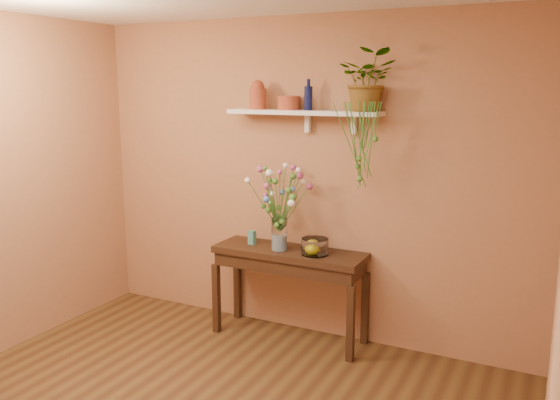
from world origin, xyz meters
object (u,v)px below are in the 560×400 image
at_px(terracotta_jug, 258,95).
at_px(glass_vase, 279,236).
at_px(spider_plant, 368,80).
at_px(blue_bottle, 308,98).
at_px(bouquet, 280,191).
at_px(glass_bowl, 315,247).
at_px(sideboard, 289,263).

height_order(terracotta_jug, glass_vase, terracotta_jug).
bearing_deg(spider_plant, blue_bottle, 178.89).
xyz_separation_m(terracotta_jug, bouquet, (0.27, -0.11, -0.77)).
bearing_deg(glass_bowl, sideboard, 172.17).
bearing_deg(glass_bowl, glass_vase, -178.27).
height_order(bouquet, glass_bowl, bouquet).
height_order(spider_plant, glass_bowl, spider_plant).
xyz_separation_m(sideboard, glass_bowl, (0.25, -0.03, 0.18)).
distance_m(terracotta_jug, blue_bottle, 0.45).
distance_m(sideboard, spider_plant, 1.63).
height_order(blue_bottle, glass_bowl, blue_bottle).
height_order(sideboard, glass_bowl, glass_bowl).
height_order(terracotta_jug, blue_bottle, blue_bottle).
distance_m(blue_bottle, glass_bowl, 1.21).
distance_m(sideboard, blue_bottle, 1.38).
bearing_deg(spider_plant, bouquet, -168.62).
distance_m(terracotta_jug, spider_plant, 0.95).
xyz_separation_m(terracotta_jug, spider_plant, (0.95, 0.02, 0.12)).
xyz_separation_m(sideboard, terracotta_jug, (-0.33, 0.08, 1.38)).
xyz_separation_m(blue_bottle, glass_bowl, (0.13, -0.15, -1.19)).
bearing_deg(blue_bottle, sideboard, -135.03).
relative_size(terracotta_jug, glass_vase, 0.88).
bearing_deg(terracotta_jug, glass_vase, -24.85).
relative_size(sideboard, bouquet, 2.33).
bearing_deg(bouquet, glass_vase, -115.49).
distance_m(bouquet, glass_bowl, 0.54).
relative_size(blue_bottle, spider_plant, 0.52).
relative_size(bouquet, glass_bowl, 2.52).
xyz_separation_m(blue_bottle, glass_vase, (-0.18, -0.16, -1.14)).
bearing_deg(blue_bottle, bouquet, -140.71).
bearing_deg(bouquet, sideboard, 27.28).
height_order(sideboard, blue_bottle, blue_bottle).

